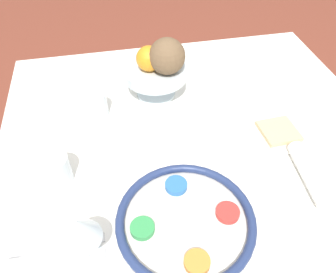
# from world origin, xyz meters

# --- Properties ---
(dining_table) EXTENTS (1.24, 1.09, 0.76)m
(dining_table) POSITION_xyz_m (0.00, 0.00, 0.38)
(dining_table) COLOR white
(dining_table) RESTS_ON ground_plane
(seder_plate) EXTENTS (0.31, 0.31, 0.03)m
(seder_plate) POSITION_xyz_m (-0.15, 0.10, 0.77)
(seder_plate) COLOR silver
(seder_plate) RESTS_ON dining_table
(wine_glass) EXTENTS (0.08, 0.08, 0.14)m
(wine_glass) POSITION_xyz_m (-0.18, 0.31, 0.86)
(wine_glass) COLOR silver
(wine_glass) RESTS_ON dining_table
(fruit_stand) EXTENTS (0.20, 0.20, 0.10)m
(fruit_stand) POSITION_xyz_m (0.33, 0.08, 0.83)
(fruit_stand) COLOR silver
(fruit_stand) RESTS_ON dining_table
(orange_fruit) EXTENTS (0.07, 0.07, 0.07)m
(orange_fruit) POSITION_xyz_m (0.32, 0.10, 0.89)
(orange_fruit) COLOR orange
(orange_fruit) RESTS_ON fruit_stand
(coconut) EXTENTS (0.11, 0.11, 0.11)m
(coconut) POSITION_xyz_m (0.30, 0.05, 0.91)
(coconut) COLOR brown
(coconut) RESTS_ON fruit_stand
(bread_plate) EXTENTS (0.16, 0.16, 0.02)m
(bread_plate) POSITION_xyz_m (0.07, -0.23, 0.76)
(bread_plate) COLOR silver
(bread_plate) RESTS_ON dining_table
(napkin_roll) EXTENTS (0.18, 0.05, 0.04)m
(napkin_roll) POSITION_xyz_m (-0.08, -0.23, 0.78)
(napkin_roll) COLOR white
(napkin_roll) RESTS_ON dining_table
(cup_near) EXTENTS (0.08, 0.08, 0.08)m
(cup_near) POSITION_xyz_m (0.03, 0.37, 0.80)
(cup_near) COLOR silver
(cup_near) RESTS_ON dining_table
(cup_mid) EXTENTS (0.08, 0.08, 0.08)m
(cup_mid) POSITION_xyz_m (0.26, 0.27, 0.80)
(cup_mid) COLOR silver
(cup_mid) RESTS_ON dining_table
(fork_left) EXTENTS (0.04, 0.20, 0.01)m
(fork_left) POSITION_xyz_m (-0.17, 0.37, 0.76)
(fork_left) COLOR silver
(fork_left) RESTS_ON dining_table
(fork_right) EXTENTS (0.02, 0.20, 0.01)m
(fork_right) POSITION_xyz_m (-0.14, 0.37, 0.76)
(fork_right) COLOR silver
(fork_right) RESTS_ON dining_table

